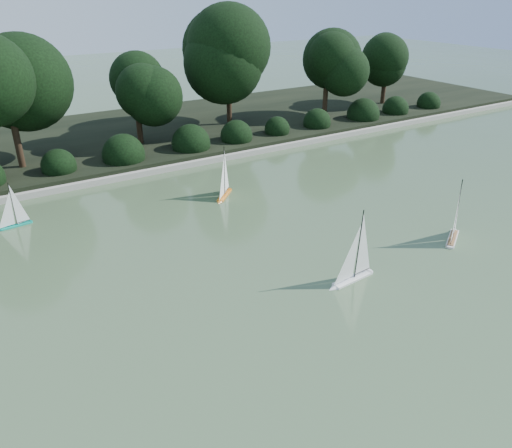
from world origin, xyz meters
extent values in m
plane|color=#324227|center=(0.00, 0.00, 0.00)|extent=(80.00, 80.00, 0.00)
cube|color=gray|center=(0.00, 9.00, 0.09)|extent=(40.00, 0.35, 0.18)
cube|color=black|center=(0.00, 13.00, 0.15)|extent=(40.00, 8.00, 0.30)
cylinder|color=black|center=(-3.00, 10.90, 0.83)|extent=(0.20, 0.20, 1.66)
sphere|color=black|center=(-3.00, 10.90, 2.85)|extent=(2.66, 2.66, 2.66)
cylinder|color=black|center=(1.00, 11.40, 0.63)|extent=(0.20, 0.20, 1.26)
sphere|color=black|center=(1.00, 11.40, 2.21)|extent=(2.10, 2.10, 2.10)
cylinder|color=black|center=(5.00, 12.10, 0.86)|extent=(0.20, 0.20, 1.73)
sphere|color=black|center=(5.00, 12.10, 2.99)|extent=(2.80, 2.80, 2.80)
cylinder|color=black|center=(9.00, 11.00, 0.74)|extent=(0.20, 0.20, 1.48)
sphere|color=black|center=(9.00, 11.00, 2.61)|extent=(2.52, 2.52, 2.52)
cylinder|color=black|center=(13.00, 11.60, 0.70)|extent=(0.20, 0.20, 1.40)
sphere|color=black|center=(13.00, 11.60, 2.41)|extent=(2.24, 2.24, 2.24)
sphere|color=black|center=(-2.00, 9.90, 0.45)|extent=(1.10, 1.10, 1.10)
sphere|color=black|center=(0.00, 9.90, 0.45)|extent=(1.10, 1.10, 1.10)
sphere|color=black|center=(2.00, 9.90, 0.45)|extent=(1.10, 1.10, 1.10)
sphere|color=black|center=(4.00, 9.90, 0.45)|extent=(1.10, 1.10, 1.10)
sphere|color=black|center=(6.00, 9.90, 0.45)|extent=(1.10, 1.10, 1.10)
sphere|color=black|center=(8.00, 9.90, 0.45)|extent=(1.10, 1.10, 1.10)
sphere|color=black|center=(10.00, 9.90, 0.45)|extent=(1.10, 1.10, 1.10)
sphere|color=black|center=(12.00, 9.90, 0.45)|extent=(1.10, 1.10, 1.10)
sphere|color=black|center=(14.00, 9.90, 0.45)|extent=(1.10, 1.10, 1.10)
cube|color=white|center=(1.53, 0.90, 0.05)|extent=(0.99, 0.27, 0.10)
cone|color=white|center=(0.97, 0.85, 0.05)|extent=(0.21, 0.21, 0.19)
cylinder|color=white|center=(2.02, 0.94, 0.05)|extent=(0.13, 0.13, 0.10)
cylinder|color=black|center=(1.58, 0.90, 0.85)|extent=(0.02, 0.02, 1.51)
cylinder|color=black|center=(1.79, 0.92, 0.16)|extent=(0.45, 0.05, 0.02)
cube|color=silver|center=(4.71, 0.99, 0.05)|extent=(0.90, 0.65, 0.09)
cone|color=silver|center=(5.17, 1.27, 0.05)|extent=(0.26, 0.26, 0.19)
cylinder|color=silver|center=(4.31, 0.75, 0.05)|extent=(0.15, 0.15, 0.09)
cube|color=olive|center=(4.71, 0.99, 0.10)|extent=(0.81, 0.57, 0.01)
cylinder|color=black|center=(4.67, 0.97, 0.82)|extent=(0.03, 0.03, 1.46)
cylinder|color=black|center=(4.49, 0.86, 0.15)|extent=(0.38, 0.24, 0.02)
cube|color=orange|center=(1.48, 6.16, 0.04)|extent=(0.76, 0.75, 0.09)
cone|color=orange|center=(1.11, 5.79, 0.04)|extent=(0.25, 0.25, 0.18)
cylinder|color=orange|center=(1.80, 6.47, 0.04)|extent=(0.15, 0.15, 0.09)
cylinder|color=black|center=(1.51, 6.19, 0.78)|extent=(0.03, 0.03, 1.38)
cylinder|color=black|center=(1.65, 6.32, 0.14)|extent=(0.30, 0.30, 0.01)
cube|color=#0C937B|center=(-3.82, 7.17, 0.04)|extent=(0.72, 0.23, 0.07)
cylinder|color=#0C937B|center=(-3.47, 7.22, 0.04)|extent=(0.09, 0.09, 0.07)
cylinder|color=black|center=(-3.78, 7.18, 0.62)|extent=(0.02, 0.02, 1.09)
cylinder|color=black|center=(-3.63, 7.20, 0.11)|extent=(0.32, 0.05, 0.01)
camera|label=1|loc=(-4.67, -5.32, 5.38)|focal=35.00mm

